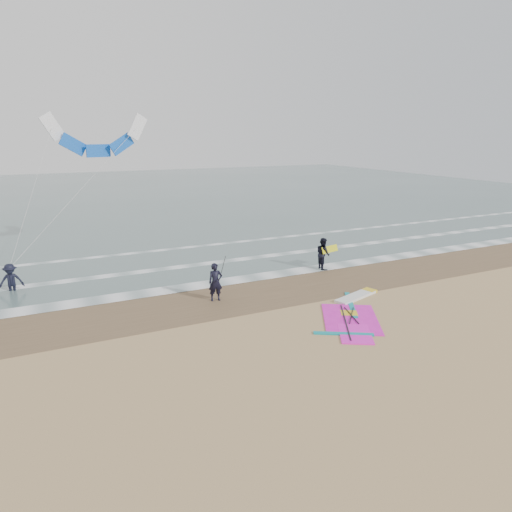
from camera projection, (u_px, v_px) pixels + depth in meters
name	position (u px, v px, depth m)	size (l,w,h in m)	color
ground	(317.00, 340.00, 17.69)	(120.00, 120.00, 0.00)	tan
sea_water	(116.00, 195.00, 59.51)	(120.00, 80.00, 0.02)	#47605E
wet_sand_band	(252.00, 293.00, 22.91)	(120.00, 5.00, 0.01)	brown
foam_waterline	(220.00, 269.00, 26.78)	(120.00, 9.15, 0.02)	white
windsurf_rig	(353.00, 312.00, 20.35)	(5.61, 5.31, 0.13)	white
person_standing	(216.00, 282.00, 21.66)	(0.67, 0.44, 1.85)	black
person_walking	(323.00, 254.00, 26.74)	(0.92, 0.71, 1.89)	black
person_wading	(10.00, 275.00, 22.90)	(1.17, 0.67, 1.81)	black
held_pole	(221.00, 273.00, 21.67)	(0.17, 0.86, 1.82)	black
carried_kiteboard	(330.00, 249.00, 26.75)	(1.30, 0.51, 0.39)	yellow
surf_kite	(97.00, 139.00, 27.41)	(8.45, 4.92, 7.78)	white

